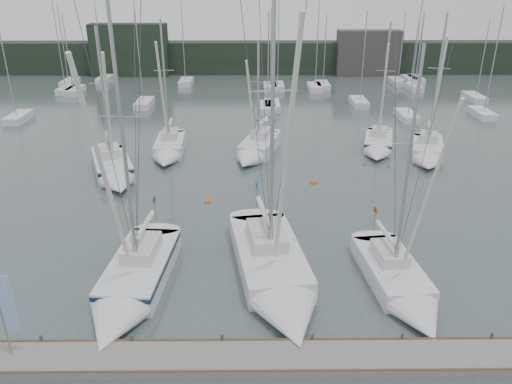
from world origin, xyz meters
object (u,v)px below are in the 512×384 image
sailboat_mid_a (114,171)px  sailboat_near_left (130,288)px  sailboat_mid_e (428,154)px  buoy_b (314,183)px  sailboat_near_right (404,290)px  sailboat_mid_b (168,151)px  sailboat_mid_c (255,151)px  sailboat_near_center (278,282)px  sailboat_mid_d (378,146)px  dock_banner (5,308)px  buoy_a (208,202)px

sailboat_mid_a → sailboat_near_left: bearing=-93.7°
sailboat_near_left → sailboat_mid_e: size_ratio=1.18×
sailboat_mid_e → buoy_b: (-10.62, -4.96, -0.61)m
sailboat_near_left → buoy_b: bearing=58.5°
sailboat_near_right → buoy_b: (-2.79, 15.39, -0.50)m
sailboat_mid_b → sailboat_mid_c: size_ratio=1.15×
sailboat_mid_b → sailboat_near_left: bearing=-88.8°
sailboat_near_left → sailboat_near_center: bearing=8.6°
sailboat_near_center → sailboat_mid_b: size_ratio=1.37×
sailboat_mid_a → sailboat_mid_e: 26.93m
sailboat_mid_d → buoy_b: size_ratio=20.35×
sailboat_near_left → sailboat_mid_b: size_ratio=1.23×
buoy_b → dock_banner: bearing=-127.3°
sailboat_near_center → dock_banner: bearing=-165.2°
sailboat_near_right → dock_banner: size_ratio=3.34×
sailboat_near_left → buoy_b: 18.91m
sailboat_near_center → sailboat_mid_c: bearing=84.1°
sailboat_mid_d → buoy_b: 9.98m
sailboat_near_right → sailboat_mid_a: 24.88m
buoy_b → sailboat_mid_d: bearing=47.2°
sailboat_near_right → sailboat_mid_d: bearing=74.0°
sailboat_near_left → buoy_a: sailboat_near_left is taller
buoy_a → sailboat_mid_d: bearing=36.1°
buoy_b → sailboat_mid_a: bearing=176.7°
sailboat_mid_a → buoy_a: (7.85, -4.48, -0.66)m
sailboat_near_right → dock_banner: 18.49m
sailboat_mid_b → buoy_b: 13.94m
buoy_a → buoy_b: bearing=23.6°
sailboat_mid_c → buoy_b: 7.54m
sailboat_near_center → sailboat_near_right: (6.40, -0.66, -0.11)m
sailboat_near_right → sailboat_mid_c: bearing=103.2°
sailboat_mid_a → sailboat_mid_e: sailboat_mid_e is taller
sailboat_near_left → sailboat_mid_d: sailboat_near_left is taller
sailboat_mid_a → dock_banner: sailboat_mid_a is taller
sailboat_mid_c → buoy_b: bearing=-35.3°
sailboat_mid_c → sailboat_mid_e: size_ratio=0.83×
sailboat_near_center → sailboat_near_right: sailboat_near_center is taller
dock_banner → sailboat_near_left: bearing=43.1°
sailboat_mid_c → dock_banner: (-10.40, -25.63, 2.17)m
sailboat_near_left → sailboat_near_right: bearing=4.1°
sailboat_mid_a → dock_banner: bearing=-107.8°
sailboat_mid_a → sailboat_near_center: bearing=-72.1°
sailboat_mid_e → buoy_a: (-18.77, -8.53, -0.61)m
buoy_a → dock_banner: 17.78m
sailboat_near_left → dock_banner: bearing=-126.6°
sailboat_near_right → sailboat_mid_e: (7.83, 20.35, 0.11)m
sailboat_mid_e → dock_banner: bearing=-119.6°
sailboat_mid_c → sailboat_mid_d: bearing=23.6°
sailboat_mid_c → dock_banner: bearing=-95.5°
sailboat_near_left → buoy_b: sailboat_near_left is taller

